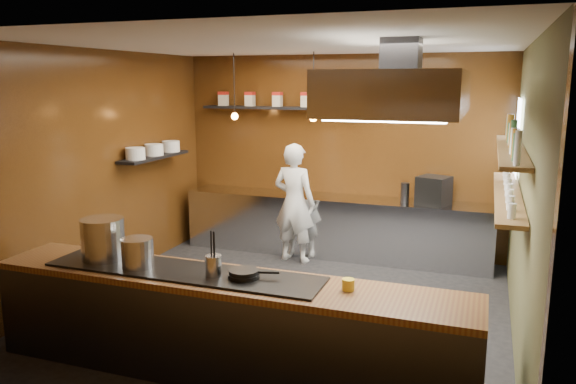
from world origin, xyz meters
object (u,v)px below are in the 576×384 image
at_px(espresso_machine, 434,191).
at_px(chef, 294,203).
at_px(stockpot_large, 103,239).
at_px(extractor_hood, 400,92).
at_px(stockpot_small, 138,253).

height_order(espresso_machine, chef, chef).
relative_size(stockpot_large, chef, 0.23).
xyz_separation_m(extractor_hood, stockpot_large, (-2.57, -1.17, -1.37)).
relative_size(stockpot_small, chef, 0.16).
height_order(stockpot_small, espresso_machine, espresso_machine).
xyz_separation_m(extractor_hood, stockpot_small, (-2.12, -1.26, -1.43)).
bearing_deg(chef, stockpot_large, 84.32).
bearing_deg(espresso_machine, chef, -147.60).
bearing_deg(espresso_machine, extractor_hood, -73.29).
bearing_deg(chef, stockpot_small, 92.10).
bearing_deg(stockpot_large, stockpot_small, -12.00).
bearing_deg(espresso_machine, stockpot_large, -106.36).
distance_m(stockpot_large, espresso_machine, 4.59).
distance_m(stockpot_large, stockpot_small, 0.46).
relative_size(extractor_hood, stockpot_small, 6.96).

